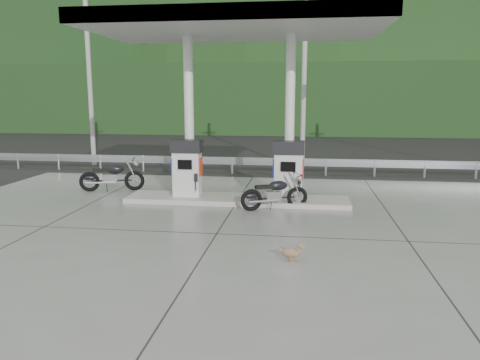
# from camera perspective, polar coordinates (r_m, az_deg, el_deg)

# --- Properties ---
(ground) EXTENTS (160.00, 160.00, 0.00)m
(ground) POSITION_cam_1_polar(r_m,az_deg,el_deg) (12.42, -2.00, -5.33)
(ground) COLOR black
(ground) RESTS_ON ground
(forecourt_apron) EXTENTS (18.00, 14.00, 0.02)m
(forecourt_apron) POSITION_cam_1_polar(r_m,az_deg,el_deg) (12.42, -2.00, -5.29)
(forecourt_apron) COLOR slate
(forecourt_apron) RESTS_ON ground
(pump_island) EXTENTS (7.00, 1.40, 0.15)m
(pump_island) POSITION_cam_1_polar(r_m,az_deg,el_deg) (14.79, -0.37, -2.39)
(pump_island) COLOR gray
(pump_island) RESTS_ON forecourt_apron
(gas_pump_left) EXTENTS (0.95, 0.55, 1.80)m
(gas_pump_left) POSITION_cam_1_polar(r_m,az_deg,el_deg) (14.92, -6.47, 1.46)
(gas_pump_left) COLOR silver
(gas_pump_left) RESTS_ON pump_island
(gas_pump_right) EXTENTS (0.95, 0.55, 1.80)m
(gas_pump_right) POSITION_cam_1_polar(r_m,az_deg,el_deg) (14.47, 5.91, 1.20)
(gas_pump_right) COLOR silver
(gas_pump_right) RESTS_ON pump_island
(canopy_column_left) EXTENTS (0.30, 0.30, 5.00)m
(canopy_column_left) POSITION_cam_1_polar(r_m,az_deg,el_deg) (15.14, -6.22, 7.69)
(canopy_column_left) COLOR white
(canopy_column_left) RESTS_ON pump_island
(canopy_column_right) EXTENTS (0.30, 0.30, 5.00)m
(canopy_column_right) POSITION_cam_1_polar(r_m,az_deg,el_deg) (14.71, 6.08, 7.61)
(canopy_column_right) COLOR white
(canopy_column_right) RESTS_ON pump_island
(canopy_roof) EXTENTS (8.50, 5.00, 0.40)m
(canopy_roof) POSITION_cam_1_polar(r_m,az_deg,el_deg) (14.57, -0.39, 18.29)
(canopy_roof) COLOR silver
(canopy_roof) RESTS_ON canopy_column_left
(guardrail) EXTENTS (26.00, 0.16, 1.42)m
(guardrail) POSITION_cam_1_polar(r_m,az_deg,el_deg) (20.06, 1.85, 2.75)
(guardrail) COLOR #98999F
(guardrail) RESTS_ON ground
(road) EXTENTS (60.00, 7.00, 0.01)m
(road) POSITION_cam_1_polar(r_m,az_deg,el_deg) (23.61, 2.72, 2.15)
(road) COLOR black
(road) RESTS_ON ground
(utility_pole_a) EXTENTS (0.22, 0.22, 8.00)m
(utility_pole_a) POSITION_cam_1_polar(r_m,az_deg,el_deg) (23.54, -17.86, 11.41)
(utility_pole_a) COLOR gray
(utility_pole_a) RESTS_ON ground
(utility_pole_b) EXTENTS (0.22, 0.22, 8.00)m
(utility_pole_b) POSITION_cam_1_polar(r_m,az_deg,el_deg) (21.29, 7.81, 11.97)
(utility_pole_b) COLOR gray
(utility_pole_b) RESTS_ON ground
(tree_band) EXTENTS (80.00, 6.00, 6.00)m
(tree_band) POSITION_cam_1_polar(r_m,az_deg,el_deg) (41.84, 5.03, 9.79)
(tree_band) COLOR black
(tree_band) RESTS_ON ground
(forested_hills) EXTENTS (100.00, 40.00, 140.00)m
(forested_hills) POSITION_cam_1_polar(r_m,az_deg,el_deg) (71.89, 6.17, 7.57)
(forested_hills) COLOR black
(forested_hills) RESTS_ON ground
(motorcycle_left) EXTENTS (2.20, 1.19, 0.99)m
(motorcycle_left) POSITION_cam_1_polar(r_m,az_deg,el_deg) (17.04, -15.35, 0.38)
(motorcycle_left) COLOR black
(motorcycle_left) RESTS_ON forecourt_apron
(motorcycle_right) EXTENTS (2.03, 1.32, 0.92)m
(motorcycle_right) POSITION_cam_1_polar(r_m,az_deg,el_deg) (13.81, 4.24, -1.70)
(motorcycle_right) COLOR black
(motorcycle_right) RESTS_ON forecourt_apron
(duck) EXTENTS (0.48, 0.22, 0.33)m
(duck) POSITION_cam_1_polar(r_m,az_deg,el_deg) (9.65, 6.19, -8.86)
(duck) COLOR brown
(duck) RESTS_ON forecourt_apron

